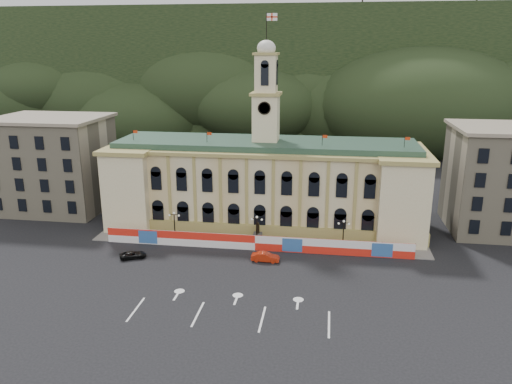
# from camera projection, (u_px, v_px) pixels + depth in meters

# --- Properties ---
(ground) EXTENTS (260.00, 260.00, 0.00)m
(ground) POSITION_uv_depth(u_px,v_px,m) (239.00, 293.00, 66.45)
(ground) COLOR black
(ground) RESTS_ON ground
(lane_markings) EXTENTS (26.00, 10.00, 0.02)m
(lane_markings) POSITION_uv_depth(u_px,v_px,m) (231.00, 312.00, 61.70)
(lane_markings) COLOR white
(lane_markings) RESTS_ON ground
(hill_ridge) EXTENTS (230.00, 80.00, 64.00)m
(hill_ridge) POSITION_uv_depth(u_px,v_px,m) (300.00, 83.00, 176.88)
(hill_ridge) COLOR black
(hill_ridge) RESTS_ON ground
(city_hall) EXTENTS (56.20, 17.60, 37.10)m
(city_hall) POSITION_uv_depth(u_px,v_px,m) (265.00, 183.00, 90.51)
(city_hall) COLOR beige
(city_hall) RESTS_ON ground
(side_building_left) EXTENTS (21.00, 17.00, 18.60)m
(side_building_left) POSITION_uv_depth(u_px,v_px,m) (54.00, 163.00, 99.25)
(side_building_left) COLOR tan
(side_building_left) RESTS_ON ground
(side_building_right) EXTENTS (21.00, 17.00, 18.60)m
(side_building_right) POSITION_uv_depth(u_px,v_px,m) (511.00, 179.00, 87.20)
(side_building_right) COLOR tan
(side_building_right) RESTS_ON ground
(hoarding_fence) EXTENTS (50.00, 0.44, 2.50)m
(hoarding_fence) POSITION_uv_depth(u_px,v_px,m) (255.00, 243.00, 80.41)
(hoarding_fence) COLOR red
(hoarding_fence) RESTS_ON ground
(pavement) EXTENTS (56.00, 5.50, 0.16)m
(pavement) POSITION_uv_depth(u_px,v_px,m) (258.00, 243.00, 83.29)
(pavement) COLOR slate
(pavement) RESTS_ON ground
(statue) EXTENTS (1.40, 1.40, 3.72)m
(statue) POSITION_uv_depth(u_px,v_px,m) (258.00, 236.00, 83.22)
(statue) COLOR #595651
(statue) RESTS_ON ground
(lamp_left) EXTENTS (1.96, 0.44, 5.15)m
(lamp_left) POSITION_uv_depth(u_px,v_px,m) (174.00, 224.00, 83.70)
(lamp_left) COLOR black
(lamp_left) RESTS_ON ground
(lamp_center) EXTENTS (1.96, 0.44, 5.15)m
(lamp_center) POSITION_uv_depth(u_px,v_px,m) (257.00, 228.00, 81.74)
(lamp_center) COLOR black
(lamp_center) RESTS_ON ground
(lamp_right) EXTENTS (1.96, 0.44, 5.15)m
(lamp_right) POSITION_uv_depth(u_px,v_px,m) (343.00, 232.00, 79.78)
(lamp_right) COLOR black
(lamp_right) RESTS_ON ground
(red_sedan) EXTENTS (1.69, 4.38, 1.42)m
(red_sedan) POSITION_uv_depth(u_px,v_px,m) (265.00, 257.00, 76.25)
(red_sedan) COLOR #AE230C
(red_sedan) RESTS_ON ground
(black_suv) EXTENTS (4.85, 5.42, 1.12)m
(black_suv) POSITION_uv_depth(u_px,v_px,m) (133.00, 255.00, 77.41)
(black_suv) COLOR black
(black_suv) RESTS_ON ground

